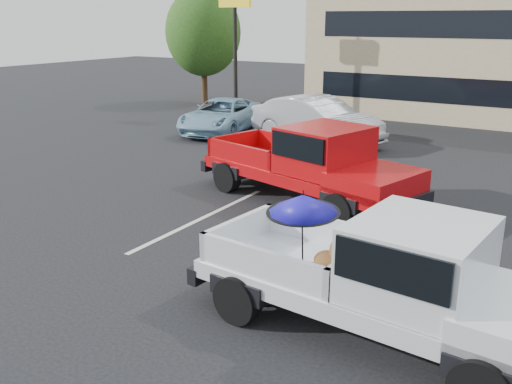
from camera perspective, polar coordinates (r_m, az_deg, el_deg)
ground at (r=10.24m, az=1.52°, el=-8.81°), size 90.00×90.00×0.00m
stripe_left at (r=13.31m, az=-5.37°, el=-2.61°), size 0.12×5.00×0.01m
stripe_right at (r=11.05m, az=20.70°, el=-7.93°), size 0.12×5.00×0.01m
motel_sign at (r=26.39m, az=-2.13°, el=17.43°), size 1.60×0.22×6.00m
tree_left at (r=31.15m, az=-5.31°, el=15.62°), size 3.96×3.96×6.02m
silver_pickup at (r=8.21m, az=14.29°, el=-8.06°), size 5.85×2.52×2.06m
red_pickup at (r=14.09m, az=6.29°, el=3.03°), size 6.30×3.52×1.97m
silver_sedan at (r=21.24m, az=6.06°, el=7.15°), size 5.45×3.05×1.70m
blue_suv at (r=23.33m, az=-3.47°, el=7.63°), size 3.07×5.10×1.33m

